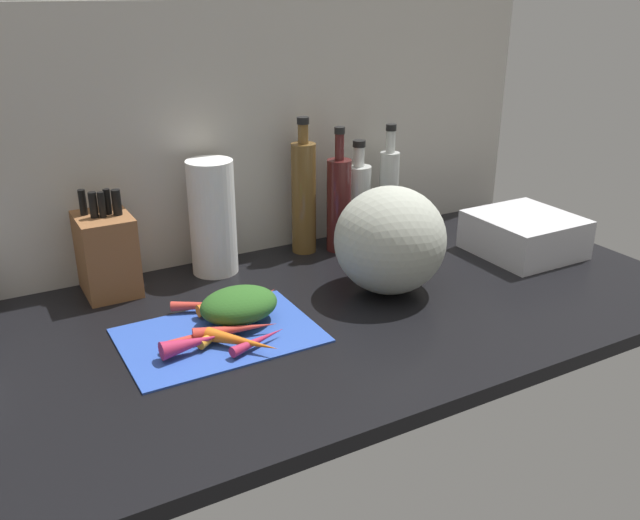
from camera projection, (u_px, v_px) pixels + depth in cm
name	position (u px, v px, depth cm)	size (l,w,h in cm)	color
ground_plane	(306.00, 318.00, 139.74)	(170.00, 80.00, 3.00)	black
wall_back	(229.00, 135.00, 158.93)	(170.00, 3.00, 60.00)	#BCB7AD
cutting_board	(219.00, 334.00, 129.37)	(37.00, 25.71, 0.80)	#2D51B7
carrot_0	(215.00, 305.00, 138.01)	(2.10, 2.10, 17.75)	red
carrot_1	(225.00, 328.00, 128.83)	(2.05, 2.05, 15.10)	orange
carrot_2	(257.00, 302.00, 138.33)	(2.91, 2.91, 14.60)	red
carrot_3	(259.00, 340.00, 124.37)	(2.04, 2.04, 12.60)	#B2264C
carrot_4	(242.00, 341.00, 123.23)	(2.76, 2.76, 14.67)	orange
carrot_5	(236.00, 329.00, 127.63)	(2.70, 2.70, 16.16)	red
carrot_6	(234.00, 301.00, 138.63)	(3.03, 3.03, 12.86)	#B2264C
carrot_7	(206.00, 334.00, 126.70)	(2.04, 2.04, 17.31)	red
carrot_8	(224.00, 304.00, 137.71)	(2.58, 2.58, 11.60)	orange
carrot_9	(191.00, 343.00, 121.87)	(3.46, 3.46, 11.33)	#B2264C
carrot_greens_pile	(239.00, 305.00, 132.86)	(15.75, 12.11, 6.66)	#2D6023
winter_squash	(390.00, 240.00, 144.94)	(24.44, 24.06, 23.53)	#B2B7A8
knife_block	(106.00, 252.00, 145.56)	(11.17, 14.91, 23.15)	brown
paper_towel_roll	(212.00, 218.00, 154.06)	(10.67, 10.67, 26.75)	white
bottle_0	(304.00, 196.00, 165.93)	(6.11, 6.11, 33.96)	brown
bottle_1	(339.00, 203.00, 167.64)	(6.14, 6.14, 31.44)	#471919
bottle_2	(358.00, 201.00, 174.25)	(6.57, 6.57, 26.78)	silver
bottle_3	(389.00, 191.00, 177.68)	(5.11, 5.11, 30.02)	silver
dish_rack	(524.00, 234.00, 168.41)	(23.19, 23.59, 9.78)	silver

